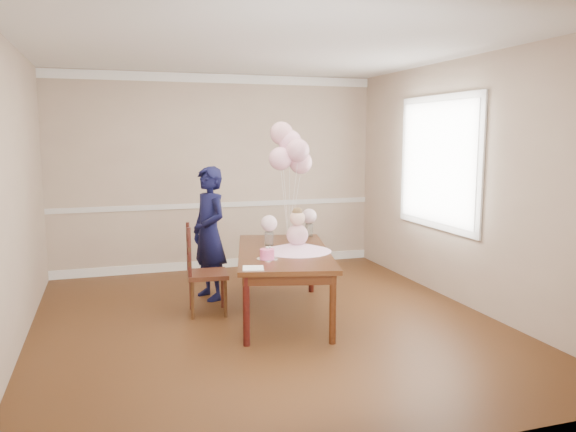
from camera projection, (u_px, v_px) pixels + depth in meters
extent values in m
cube|color=#381E0E|center=(267.00, 323.00, 5.62)|extent=(4.50, 5.00, 0.00)
cube|color=silver|center=(266.00, 45.00, 5.24)|extent=(4.50, 5.00, 0.02)
cube|color=tan|center=(218.00, 173.00, 7.79)|extent=(4.50, 0.02, 2.70)
cube|color=tan|center=(390.00, 230.00, 3.08)|extent=(4.50, 0.02, 2.70)
cube|color=tan|center=(11.00, 197.00, 4.75)|extent=(0.02, 5.00, 2.70)
cube|color=tan|center=(465.00, 183.00, 6.11)|extent=(0.02, 5.00, 2.70)
cube|color=silver|center=(219.00, 205.00, 7.84)|extent=(4.50, 0.02, 0.07)
cube|color=white|center=(216.00, 78.00, 7.60)|extent=(4.50, 0.02, 0.12)
cube|color=white|center=(220.00, 264.00, 7.96)|extent=(4.50, 0.02, 0.12)
cube|color=silver|center=(438.00, 163.00, 6.55)|extent=(0.02, 1.66, 1.56)
cube|color=silver|center=(437.00, 163.00, 6.54)|extent=(0.01, 1.50, 1.40)
cube|color=black|center=(284.00, 252.00, 5.79)|extent=(1.33, 2.01, 0.05)
cube|color=black|center=(284.00, 259.00, 5.80)|extent=(1.22, 1.90, 0.09)
cylinder|color=black|center=(246.00, 311.00, 4.97)|extent=(0.08, 0.08, 0.64)
cylinder|color=black|center=(333.00, 309.00, 5.03)|extent=(0.08, 0.08, 0.64)
cylinder|color=black|center=(246.00, 267.00, 6.64)|extent=(0.08, 0.08, 0.64)
cylinder|color=black|center=(311.00, 266.00, 6.70)|extent=(0.08, 0.08, 0.64)
cone|color=#F5B4DE|center=(297.00, 247.00, 5.74)|extent=(0.85, 0.85, 0.09)
sphere|color=pink|center=(297.00, 235.00, 5.72)|extent=(0.22, 0.22, 0.22)
sphere|color=beige|center=(297.00, 218.00, 5.70)|extent=(0.16, 0.16, 0.16)
sphere|color=brown|center=(297.00, 213.00, 5.69)|extent=(0.11, 0.11, 0.11)
cylinder|color=silver|center=(267.00, 259.00, 5.36)|extent=(0.24, 0.24, 0.01)
cylinder|color=#EA4986|center=(267.00, 254.00, 5.35)|extent=(0.17, 0.17, 0.09)
sphere|color=silver|center=(267.00, 248.00, 5.34)|extent=(0.03, 0.03, 0.03)
sphere|color=silver|center=(270.00, 247.00, 5.37)|extent=(0.03, 0.03, 0.03)
cylinder|color=silver|center=(269.00, 239.00, 6.04)|extent=(0.11, 0.11, 0.15)
sphere|color=silver|center=(269.00, 223.00, 6.01)|extent=(0.18, 0.18, 0.18)
cylinder|color=silver|center=(309.00, 230.00, 6.57)|extent=(0.11, 0.11, 0.15)
sphere|color=silver|center=(309.00, 216.00, 6.55)|extent=(0.18, 0.18, 0.18)
cube|color=white|center=(253.00, 268.00, 4.99)|extent=(0.22, 0.22, 0.01)
cylinder|color=silver|center=(289.00, 240.00, 6.29)|extent=(0.04, 0.04, 0.02)
sphere|color=#FFB4CE|center=(280.00, 159.00, 6.15)|extent=(0.26, 0.26, 0.26)
sphere|color=#E2A0B6|center=(298.00, 150.00, 6.11)|extent=(0.26, 0.26, 0.26)
sphere|color=#EEA8C8|center=(290.00, 142.00, 6.22)|extent=(0.26, 0.26, 0.26)
sphere|color=#E5A2B0|center=(281.00, 133.00, 6.22)|extent=(0.26, 0.26, 0.26)
sphere|color=#FAB1C3|center=(301.00, 162.00, 6.25)|extent=(0.26, 0.26, 0.26)
cylinder|color=white|center=(285.00, 206.00, 6.23)|extent=(0.08, 0.02, 0.77)
cylinder|color=white|center=(293.00, 202.00, 6.21)|extent=(0.08, 0.07, 0.86)
cylinder|color=silver|center=(289.00, 197.00, 6.27)|extent=(0.04, 0.08, 0.95)
cylinder|color=white|center=(285.00, 193.00, 6.27)|extent=(0.05, 0.11, 1.04)
cylinder|color=white|center=(295.00, 208.00, 6.28)|extent=(0.14, 0.04, 0.71)
cube|color=#3D1C10|center=(208.00, 274.00, 5.88)|extent=(0.45, 0.45, 0.05)
cylinder|color=#3D2110|center=(193.00, 300.00, 5.71)|extent=(0.04, 0.04, 0.40)
cylinder|color=#371E0F|center=(226.00, 298.00, 5.78)|extent=(0.04, 0.04, 0.40)
cylinder|color=#36120E|center=(191.00, 291.00, 6.04)|extent=(0.04, 0.04, 0.40)
cylinder|color=#3D1810|center=(222.00, 290.00, 6.11)|extent=(0.04, 0.04, 0.40)
cylinder|color=#36130E|center=(189.00, 253.00, 5.64)|extent=(0.04, 0.04, 0.52)
cylinder|color=black|center=(188.00, 247.00, 5.96)|extent=(0.04, 0.04, 0.52)
cube|color=#341B0E|center=(189.00, 260.00, 5.82)|extent=(0.07, 0.37, 0.05)
cube|color=#341B0E|center=(189.00, 246.00, 5.80)|extent=(0.07, 0.37, 0.05)
cube|color=#38140F|center=(188.00, 232.00, 5.77)|extent=(0.07, 0.37, 0.05)
imported|color=black|center=(209.00, 233.00, 6.39)|extent=(0.53, 0.64, 1.52)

